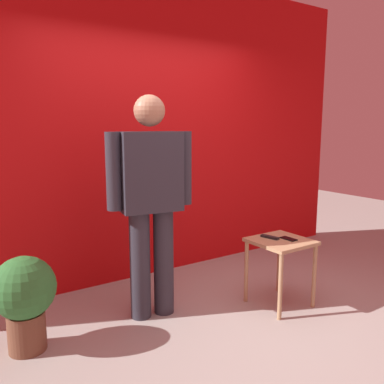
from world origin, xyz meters
TOP-DOWN VIEW (x-y plane):
  - ground_plane at (0.00, 0.00)m, footprint 12.00×12.00m
  - back_wall_red at (0.00, 1.53)m, footprint 5.30×0.12m
  - standing_person at (-0.48, 0.63)m, footprint 0.72×0.32m
  - side_table at (0.55, 0.17)m, footprint 0.47×0.47m
  - cell_phone at (0.61, 0.14)m, footprint 0.07×0.15m
  - tv_remote at (0.50, 0.26)m, footprint 0.08×0.18m
  - potted_plant at (-1.48, 0.64)m, footprint 0.44×0.44m

SIDE VIEW (x-z plane):
  - ground_plane at x=0.00m, z-range 0.00..0.00m
  - potted_plant at x=-1.48m, z-range 0.06..0.75m
  - side_table at x=0.55m, z-range 0.19..0.79m
  - cell_phone at x=0.61m, z-range 0.59..0.60m
  - tv_remote at x=0.50m, z-range 0.59..0.61m
  - standing_person at x=-0.48m, z-range 0.11..1.92m
  - back_wall_red at x=0.00m, z-range 0.00..3.08m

